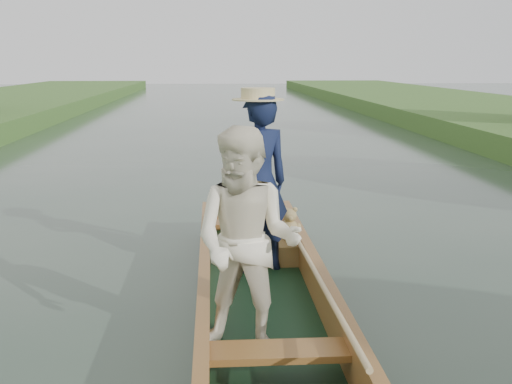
{
  "coord_description": "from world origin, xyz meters",
  "views": [
    {
      "loc": [
        -0.42,
        -5.59,
        2.22
      ],
      "look_at": [
        0.0,
        0.6,
        0.95
      ],
      "focal_mm": 45.0,
      "sensor_mm": 36.0,
      "label": 1
    }
  ],
  "objects": [
    {
      "name": "ground",
      "position": [
        0.0,
        0.0,
        0.0
      ],
      "size": [
        120.0,
        120.0,
        0.0
      ],
      "primitive_type": "plane",
      "color": "#283D30",
      "rests_on": "ground"
    },
    {
      "name": "punt",
      "position": [
        -0.05,
        -0.12,
        0.64
      ],
      "size": [
        1.23,
        5.0,
        1.94
      ],
      "color": "black",
      "rests_on": "ground"
    },
    {
      "name": "trees_far",
      "position": [
        0.77,
        6.83,
        2.51
      ],
      "size": [
        22.73,
        17.47,
        4.55
      ],
      "color": "#47331E",
      "rests_on": "ground"
    }
  ]
}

